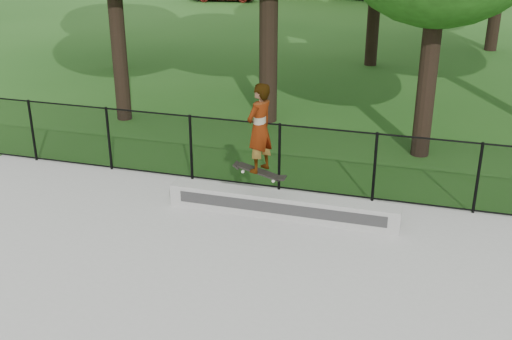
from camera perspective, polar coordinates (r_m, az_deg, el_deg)
name	(u,v)px	position (r m, az deg, el deg)	size (l,w,h in m)	color
grind_ledge	(282,205)	(12.61, 2.35, -3.16)	(4.58, 0.40, 0.46)	#B7B8B2
skater_airborne	(260,130)	(11.88, 0.32, 3.61)	(0.82, 0.73, 1.89)	black
chainlink_fence	(279,157)	(13.55, 2.09, 1.17)	(16.06, 0.06, 1.50)	black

